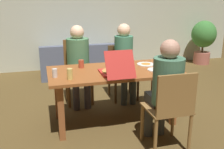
# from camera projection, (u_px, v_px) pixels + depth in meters

# --- Properties ---
(ground_plane) EXTENTS (20.00, 20.00, 0.00)m
(ground_plane) POSITION_uv_depth(u_px,v_px,m) (114.00, 120.00, 3.59)
(ground_plane) COLOR brown
(back_wall) EXTENTS (7.94, 0.12, 2.69)m
(back_wall) POSITION_uv_depth(u_px,v_px,m) (79.00, 10.00, 5.95)
(back_wall) COLOR beige
(back_wall) RESTS_ON ground
(dining_table) EXTENTS (1.70, 0.87, 0.73)m
(dining_table) POSITION_uv_depth(u_px,v_px,m) (114.00, 77.00, 3.41)
(dining_table) COLOR brown
(dining_table) RESTS_ON ground
(chair_0) EXTENTS (0.43, 0.45, 0.87)m
(chair_0) POSITION_uv_depth(u_px,v_px,m) (122.00, 68.00, 4.33)
(chair_0) COLOR #53381D
(chair_0) RESTS_ON ground
(person_0) EXTENTS (0.30, 0.48, 1.25)m
(person_0) POSITION_uv_depth(u_px,v_px,m) (125.00, 57.00, 4.13)
(person_0) COLOR #384346
(person_0) RESTS_ON ground
(chair_1) EXTENTS (0.46, 0.43, 0.92)m
(chair_1) POSITION_uv_depth(u_px,v_px,m) (171.00, 107.00, 2.74)
(chair_1) COLOR olive
(chair_1) RESTS_ON ground
(person_1) EXTENTS (0.33, 0.48, 1.23)m
(person_1) POSITION_uv_depth(u_px,v_px,m) (166.00, 85.00, 2.81)
(person_1) COLOR #3B3D3C
(person_1) RESTS_ON ground
(chair_2) EXTENTS (0.43, 0.39, 1.00)m
(chair_2) POSITION_uv_depth(u_px,v_px,m) (78.00, 70.00, 4.14)
(chair_2) COLOR brown
(chair_2) RESTS_ON ground
(person_2) EXTENTS (0.34, 0.49, 1.24)m
(person_2) POSITION_uv_depth(u_px,v_px,m) (78.00, 59.00, 3.96)
(person_2) COLOR #423F49
(person_2) RESTS_ON ground
(pizza_box_0) EXTENTS (0.35, 0.52, 0.32)m
(pizza_box_0) POSITION_uv_depth(u_px,v_px,m) (115.00, 70.00, 3.18)
(pizza_box_0) COLOR red
(pizza_box_0) RESTS_ON dining_table
(plate_0) EXTENTS (0.21, 0.21, 0.01)m
(plate_0) POSITION_uv_depth(u_px,v_px,m) (156.00, 70.00, 3.37)
(plate_0) COLOR white
(plate_0) RESTS_ON dining_table
(plate_1) EXTENTS (0.25, 0.25, 0.03)m
(plate_1) POSITION_uv_depth(u_px,v_px,m) (146.00, 64.00, 3.64)
(plate_1) COLOR white
(plate_1) RESTS_ON dining_table
(drinking_glass_0) EXTENTS (0.07, 0.07, 0.11)m
(drinking_glass_0) POSITION_uv_depth(u_px,v_px,m) (81.00, 64.00, 3.47)
(drinking_glass_0) COLOR #B4452D
(drinking_glass_0) RESTS_ON dining_table
(drinking_glass_1) EXTENTS (0.07, 0.07, 0.14)m
(drinking_glass_1) POSITION_uv_depth(u_px,v_px,m) (114.00, 61.00, 3.54)
(drinking_glass_1) COLOR silver
(drinking_glass_1) RESTS_ON dining_table
(drinking_glass_2) EXTENTS (0.06, 0.06, 0.10)m
(drinking_glass_2) POSITION_uv_depth(u_px,v_px,m) (55.00, 73.00, 3.06)
(drinking_glass_2) COLOR silver
(drinking_glass_2) RESTS_ON dining_table
(drinking_glass_3) EXTENTS (0.07, 0.07, 0.13)m
(drinking_glass_3) POSITION_uv_depth(u_px,v_px,m) (70.00, 74.00, 2.97)
(drinking_glass_3) COLOR #DCC464
(drinking_glass_3) RESTS_ON dining_table
(couch) EXTENTS (1.78, 0.91, 0.71)m
(couch) POSITION_uv_depth(u_px,v_px,m) (82.00, 63.00, 5.68)
(couch) COLOR slate
(couch) RESTS_ON ground
(potted_plant) EXTENTS (0.61, 0.61, 1.09)m
(potted_plant) POSITION_uv_depth(u_px,v_px,m) (203.00, 38.00, 6.48)
(potted_plant) COLOR #B86657
(potted_plant) RESTS_ON ground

